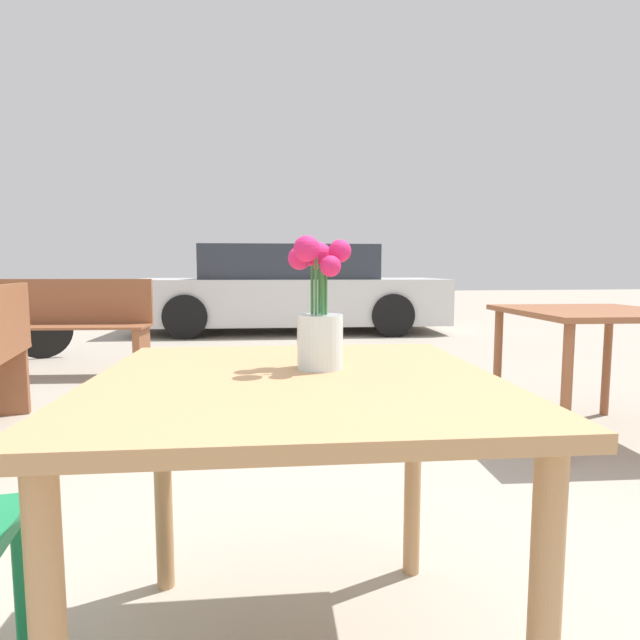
{
  "coord_description": "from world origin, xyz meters",
  "views": [
    {
      "loc": [
        -0.11,
        -1.06,
        0.93
      ],
      "look_at": [
        0.06,
        0.07,
        0.82
      ],
      "focal_mm": 28.0,
      "sensor_mm": 36.0,
      "label": 1
    }
  ],
  "objects": [
    {
      "name": "parked_car",
      "position": [
        0.58,
        6.51,
        0.61
      ],
      "size": [
        4.68,
        1.98,
        1.29
      ],
      "color": "silver",
      "rests_on": "ground_plane"
    },
    {
      "name": "flower_vase",
      "position": [
        0.06,
        0.07,
        0.82
      ],
      "size": [
        0.14,
        0.14,
        0.3
      ],
      "color": "silver",
      "rests_on": "table_front"
    },
    {
      "name": "table_front",
      "position": [
        0.0,
        0.0,
        0.61
      ],
      "size": [
        0.91,
        0.9,
        0.71
      ],
      "color": "tan",
      "rests_on": "ground_plane"
    },
    {
      "name": "bench_middle",
      "position": [
        -1.9,
        3.62,
        0.48
      ],
      "size": [
        1.97,
        0.55,
        0.85
      ],
      "color": "brown",
      "rests_on": "ground_plane"
    },
    {
      "name": "table_back",
      "position": [
        1.8,
        1.42,
        0.62
      ],
      "size": [
        0.91,
        0.94,
        0.71
      ],
      "color": "brown",
      "rests_on": "ground_plane"
    }
  ]
}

